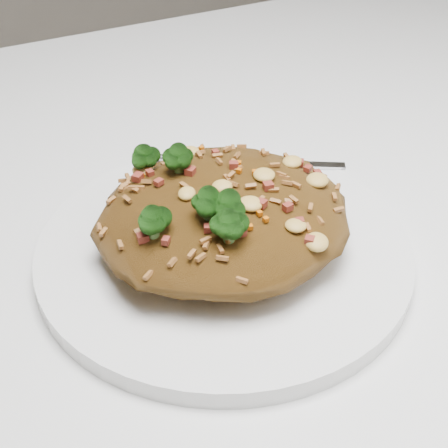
{
  "coord_description": "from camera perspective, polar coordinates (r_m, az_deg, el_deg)",
  "views": [
    {
      "loc": [
        -0.26,
        -0.39,
        1.04
      ],
      "look_at": [
        -0.1,
        -0.08,
        0.78
      ],
      "focal_mm": 50.0,
      "sensor_mm": 36.0,
      "label": 1
    }
  ],
  "objects": [
    {
      "name": "dining_table",
      "position": [
        0.6,
        4.55,
        -2.42
      ],
      "size": [
        1.2,
        0.8,
        0.75
      ],
      "color": "white",
      "rests_on": "ground"
    },
    {
      "name": "fried_rice",
      "position": [
        0.43,
        -0.11,
        1.62
      ],
      "size": [
        0.18,
        0.16,
        0.07
      ],
      "color": "brown",
      "rests_on": "plate"
    },
    {
      "name": "fork",
      "position": [
        0.53,
        3.12,
        5.54
      ],
      "size": [
        0.15,
        0.1,
        0.0
      ],
      "rotation": [
        0.0,
        0.0,
        -0.54
      ],
      "color": "silver",
      "rests_on": "plate"
    },
    {
      "name": "plate",
      "position": [
        0.45,
        0.0,
        -2.23
      ],
      "size": [
        0.27,
        0.27,
        0.01
      ],
      "primitive_type": "cylinder",
      "color": "white",
      "rests_on": "dining_table"
    }
  ]
}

